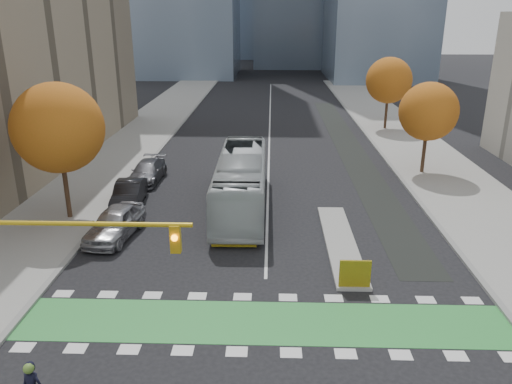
# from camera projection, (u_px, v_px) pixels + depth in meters

# --- Properties ---
(ground) EXTENTS (300.00, 300.00, 0.00)m
(ground) POSITION_uv_depth(u_px,v_px,m) (264.00, 345.00, 18.71)
(ground) COLOR black
(ground) RESTS_ON ground
(sidewalk_west) EXTENTS (7.00, 120.00, 0.15)m
(sidewalk_west) POSITION_uv_depth(u_px,v_px,m) (91.00, 177.00, 37.92)
(sidewalk_west) COLOR gray
(sidewalk_west) RESTS_ON ground
(sidewalk_east) EXTENTS (7.00, 120.00, 0.15)m
(sidewalk_east) POSITION_uv_depth(u_px,v_px,m) (449.00, 181.00, 37.13)
(sidewalk_east) COLOR gray
(sidewalk_east) RESTS_ON ground
(curb_west) EXTENTS (0.30, 120.00, 0.16)m
(curb_west) POSITION_uv_depth(u_px,v_px,m) (137.00, 178.00, 37.82)
(curb_west) COLOR gray
(curb_west) RESTS_ON ground
(curb_east) EXTENTS (0.30, 120.00, 0.16)m
(curb_east) POSITION_uv_depth(u_px,v_px,m) (402.00, 180.00, 37.23)
(curb_east) COLOR gray
(curb_east) RESTS_ON ground
(bike_crossing) EXTENTS (20.00, 3.00, 0.01)m
(bike_crossing) POSITION_uv_depth(u_px,v_px,m) (265.00, 322.00, 20.12)
(bike_crossing) COLOR green
(bike_crossing) RESTS_ON ground
(centre_line) EXTENTS (0.15, 70.00, 0.01)m
(centre_line) POSITION_uv_depth(u_px,v_px,m) (270.00, 125.00, 56.39)
(centre_line) COLOR silver
(centre_line) RESTS_ON ground
(bike_lane_paint) EXTENTS (2.50, 50.00, 0.01)m
(bike_lane_paint) POSITION_uv_depth(u_px,v_px,m) (349.00, 147.00, 46.75)
(bike_lane_paint) COLOR black
(bike_lane_paint) RESTS_ON ground
(median_island) EXTENTS (1.60, 10.00, 0.16)m
(median_island) POSITION_uv_depth(u_px,v_px,m) (340.00, 242.00, 27.04)
(median_island) COLOR gray
(median_island) RESTS_ON ground
(hazard_board) EXTENTS (1.40, 0.12, 1.30)m
(hazard_board) POSITION_uv_depth(u_px,v_px,m) (355.00, 274.00, 22.28)
(hazard_board) COLOR yellow
(hazard_board) RESTS_ON median_island
(tree_west) EXTENTS (5.20, 5.20, 8.22)m
(tree_west) POSITION_uv_depth(u_px,v_px,m) (58.00, 128.00, 28.49)
(tree_west) COLOR #332114
(tree_west) RESTS_ON ground
(tree_east_near) EXTENTS (4.40, 4.40, 7.08)m
(tree_east_near) POSITION_uv_depth(u_px,v_px,m) (429.00, 112.00, 37.45)
(tree_east_near) COLOR #332114
(tree_east_near) RESTS_ON ground
(tree_east_far) EXTENTS (4.80, 4.80, 7.65)m
(tree_east_far) POSITION_uv_depth(u_px,v_px,m) (389.00, 80.00, 52.38)
(tree_east_far) COLOR #332114
(tree_east_far) RESTS_ON ground
(traffic_signal_west) EXTENTS (8.53, 0.56, 5.20)m
(traffic_signal_west) POSITION_uv_depth(u_px,v_px,m) (34.00, 252.00, 17.11)
(traffic_signal_west) COLOR #BF9914
(traffic_signal_west) RESTS_ON ground
(bus) EXTENTS (3.06, 12.68, 3.52)m
(bus) POSITION_uv_depth(u_px,v_px,m) (241.00, 182.00, 31.55)
(bus) COLOR #B7BDBF
(bus) RESTS_ON ground
(parked_car_a) EXTENTS (2.70, 5.27, 1.72)m
(parked_car_a) POSITION_uv_depth(u_px,v_px,m) (115.00, 223.00, 27.56)
(parked_car_a) COLOR #A5A4AA
(parked_car_a) RESTS_ON ground
(parked_car_b) EXTENTS (2.04, 4.90, 1.57)m
(parked_car_b) POSITION_uv_depth(u_px,v_px,m) (129.00, 194.00, 32.31)
(parked_car_b) COLOR black
(parked_car_b) RESTS_ON ground
(parked_car_c) EXTENTS (2.25, 5.18, 1.48)m
(parked_car_c) POSITION_uv_depth(u_px,v_px,m) (147.00, 172.00, 37.04)
(parked_car_c) COLOR #535358
(parked_car_c) RESTS_ON ground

